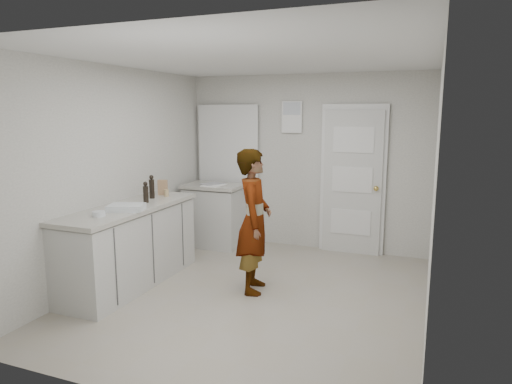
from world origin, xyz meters
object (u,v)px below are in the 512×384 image
at_px(baking_dish, 126,208).
at_px(egg_bowl, 99,214).
at_px(oil_cruet_a, 146,193).
at_px(oil_cruet_b, 152,187).
at_px(spice_jar, 166,193).
at_px(cake_mix_box, 163,187).
at_px(person, 254,221).

relative_size(baking_dish, egg_bowl, 3.24).
xyz_separation_m(oil_cruet_a, oil_cruet_b, (-0.09, 0.25, 0.02)).
height_order(spice_jar, egg_bowl, spice_jar).
bearing_deg(oil_cruet_a, baking_dish, -82.97).
distance_m(spice_jar, egg_bowl, 1.20).
bearing_deg(cake_mix_box, spice_jar, -54.92).
height_order(cake_mix_box, egg_bowl, cake_mix_box).
distance_m(spice_jar, oil_cruet_b, 0.22).
xyz_separation_m(cake_mix_box, baking_dish, (0.15, -0.94, -0.07)).
bearing_deg(oil_cruet_b, oil_cruet_a, -70.83).
xyz_separation_m(person, oil_cruet_a, (-1.32, -0.11, 0.25)).
bearing_deg(egg_bowl, spice_jar, 88.11).
bearing_deg(baking_dish, egg_bowl, -104.15).
distance_m(person, spice_jar, 1.36).
distance_m(cake_mix_box, spice_jar, 0.14).
height_order(spice_jar, oil_cruet_b, oil_cruet_b).
relative_size(spice_jar, egg_bowl, 0.66).
height_order(baking_dish, egg_bowl, baking_dish).
xyz_separation_m(oil_cruet_a, baking_dish, (0.05, -0.44, -0.09)).
height_order(spice_jar, oil_cruet_a, oil_cruet_a).
relative_size(oil_cruet_a, oil_cruet_b, 0.86).
distance_m(person, baking_dish, 1.39).
distance_m(baking_dish, egg_bowl, 0.35).
xyz_separation_m(person, spice_jar, (-1.31, 0.32, 0.18)).
distance_m(cake_mix_box, oil_cruet_b, 0.25).
relative_size(person, egg_bowl, 11.90).
xyz_separation_m(spice_jar, oil_cruet_b, (-0.10, -0.17, 0.09)).
height_order(person, egg_bowl, person).
distance_m(spice_jar, oil_cruet_a, 0.43).
xyz_separation_m(person, egg_bowl, (-1.35, -0.89, 0.16)).
xyz_separation_m(cake_mix_box, spice_jar, (0.10, -0.08, -0.05)).
bearing_deg(egg_bowl, cake_mix_box, 92.81).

